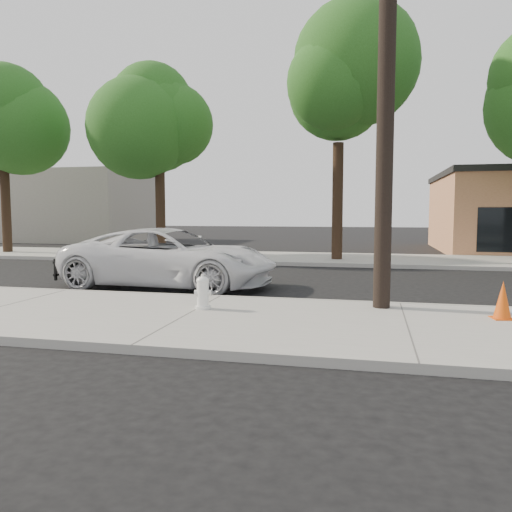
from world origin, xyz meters
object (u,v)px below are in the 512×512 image
at_px(police_cruiser, 170,258).
at_px(fire_hydrant, 203,293).
at_px(utility_pole, 386,78).
at_px(traffic_cone, 503,301).

bearing_deg(police_cruiser, fire_hydrant, -145.62).
distance_m(utility_pole, police_cruiser, 7.31).
height_order(utility_pole, police_cruiser, utility_pole).
bearing_deg(police_cruiser, traffic_cone, -109.59).
bearing_deg(utility_pole, traffic_cone, -17.05).
distance_m(utility_pole, traffic_cone, 4.76).
bearing_deg(fire_hydrant, traffic_cone, -11.42).
distance_m(police_cruiser, fire_hydrant, 4.14).
bearing_deg(utility_pole, police_cruiser, 155.70).
bearing_deg(utility_pole, fire_hydrant, -164.46).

